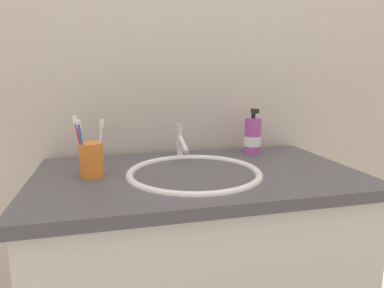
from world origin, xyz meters
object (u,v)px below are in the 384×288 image
toothbrush_cup (92,160)px  toothbrush_green (80,142)px  soap_dispenser (253,137)px  toothbrush_blue (82,145)px  faucet (181,142)px  toothbrush_white (100,143)px  toothbrush_red (80,142)px

toothbrush_cup → toothbrush_green: toothbrush_green is taller
soap_dispenser → toothbrush_blue: bearing=-163.1°
soap_dispenser → toothbrush_cup: bearing=-164.4°
toothbrush_blue → soap_dispenser: size_ratio=0.97×
toothbrush_cup → toothbrush_blue: (-0.02, -0.02, 0.05)m
faucet → toothbrush_cup: 0.35m
toothbrush_cup → toothbrush_green: bearing=-170.6°
toothbrush_blue → toothbrush_white: bearing=16.0°
toothbrush_blue → soap_dispenser: (0.63, 0.19, -0.04)m
toothbrush_blue → toothbrush_green: size_ratio=0.94×
toothbrush_green → soap_dispenser: (0.64, 0.17, -0.04)m
toothbrush_green → toothbrush_red: bearing=-94.2°
toothbrush_white → soap_dispenser: bearing=17.0°
faucet → toothbrush_blue: 0.39m
toothbrush_blue → toothbrush_white: toothbrush_blue is taller
toothbrush_green → toothbrush_blue: bearing=-68.7°
faucet → toothbrush_white: (-0.29, -0.17, 0.04)m
toothbrush_cup → toothbrush_red: size_ratio=0.57×
faucet → soap_dispenser: (0.29, 0.01, 0.01)m
toothbrush_cup → toothbrush_red: bearing=-166.5°
faucet → toothbrush_cup: bearing=-153.0°
toothbrush_red → soap_dispenser: toothbrush_red is taller
toothbrush_cup → toothbrush_white: size_ratio=0.61×
toothbrush_cup → soap_dispenser: (0.61, 0.17, 0.02)m
toothbrush_cup → toothbrush_white: (0.03, -0.01, 0.05)m
toothbrush_red → faucet: bearing=25.9°
toothbrush_green → toothbrush_white: (0.06, -0.00, -0.01)m
toothbrush_cup → soap_dispenser: soap_dispenser is taller
faucet → toothbrush_green: size_ratio=0.88×
toothbrush_blue → toothbrush_white: 0.05m
toothbrush_white → faucet: bearing=30.4°
toothbrush_blue → toothbrush_red: size_ratio=0.94×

